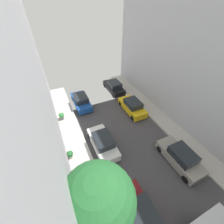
{
  "coord_description": "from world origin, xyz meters",
  "views": [
    {
      "loc": [
        -5.55,
        0.99,
        11.58
      ],
      "look_at": [
        0.09,
        13.02,
        0.5
      ],
      "focal_mm": 23.26,
      "sensor_mm": 36.0,
      "label": 1
    }
  ],
  "objects_px": {
    "parked_car_right_1": "(180,157)",
    "parked_car_right_2": "(132,106)",
    "potted_plant_3": "(61,116)",
    "potted_plant_2": "(70,154)",
    "parked_car_right_3": "(114,87)",
    "parked_car_left_4": "(81,101)",
    "parked_car_left_3": "(103,143)",
    "parked_car_left_2": "(142,217)",
    "street_tree_0": "(98,200)",
    "potted_plant_4": "(86,198)"
  },
  "relations": [
    {
      "from": "parked_car_right_2",
      "to": "potted_plant_4",
      "type": "xyz_separation_m",
      "value": [
        -8.22,
        -7.43,
        -0.14
      ]
    },
    {
      "from": "parked_car_left_2",
      "to": "parked_car_left_4",
      "type": "bearing_deg",
      "value": 90.0
    },
    {
      "from": "parked_car_right_2",
      "to": "potted_plant_2",
      "type": "bearing_deg",
      "value": -157.65
    },
    {
      "from": "potted_plant_3",
      "to": "potted_plant_4",
      "type": "bearing_deg",
      "value": -90.07
    },
    {
      "from": "parked_car_left_2",
      "to": "street_tree_0",
      "type": "bearing_deg",
      "value": 165.93
    },
    {
      "from": "parked_car_right_2",
      "to": "potted_plant_2",
      "type": "height_order",
      "value": "parked_car_right_2"
    },
    {
      "from": "parked_car_left_2",
      "to": "parked_car_left_4",
      "type": "distance_m",
      "value": 13.76
    },
    {
      "from": "parked_car_left_4",
      "to": "potted_plant_2",
      "type": "relative_size",
      "value": 5.26
    },
    {
      "from": "parked_car_right_2",
      "to": "parked_car_right_1",
      "type": "bearing_deg",
      "value": -90.0
    },
    {
      "from": "parked_car_left_3",
      "to": "potted_plant_3",
      "type": "bearing_deg",
      "value": 116.7
    },
    {
      "from": "parked_car_right_1",
      "to": "parked_car_right_2",
      "type": "bearing_deg",
      "value": 90.0
    },
    {
      "from": "parked_car_left_3",
      "to": "street_tree_0",
      "type": "distance_m",
      "value": 7.5
    },
    {
      "from": "potted_plant_3",
      "to": "potted_plant_4",
      "type": "relative_size",
      "value": 1.14
    },
    {
      "from": "parked_car_right_2",
      "to": "potted_plant_3",
      "type": "height_order",
      "value": "parked_car_right_2"
    },
    {
      "from": "parked_car_left_4",
      "to": "potted_plant_3",
      "type": "height_order",
      "value": "parked_car_left_4"
    },
    {
      "from": "parked_car_left_2",
      "to": "potted_plant_4",
      "type": "distance_m",
      "value": 3.82
    },
    {
      "from": "parked_car_right_2",
      "to": "potted_plant_4",
      "type": "bearing_deg",
      "value": -137.88
    },
    {
      "from": "parked_car_left_4",
      "to": "potted_plant_2",
      "type": "xyz_separation_m",
      "value": [
        -3.06,
        -7.24,
        -0.13
      ]
    },
    {
      "from": "parked_car_right_3",
      "to": "potted_plant_3",
      "type": "distance_m",
      "value": 8.82
    },
    {
      "from": "potted_plant_3",
      "to": "parked_car_right_1",
      "type": "bearing_deg",
      "value": -50.09
    },
    {
      "from": "parked_car_left_4",
      "to": "parked_car_right_2",
      "type": "distance_m",
      "value": 6.58
    },
    {
      "from": "parked_car_right_1",
      "to": "potted_plant_2",
      "type": "xyz_separation_m",
      "value": [
        -8.46,
        4.37,
        -0.13
      ]
    },
    {
      "from": "parked_car_right_3",
      "to": "potted_plant_4",
      "type": "xyz_separation_m",
      "value": [
        -8.22,
        -12.62,
        -0.14
      ]
    },
    {
      "from": "parked_car_right_1",
      "to": "potted_plant_4",
      "type": "xyz_separation_m",
      "value": [
        -8.22,
        0.42,
        -0.14
      ]
    },
    {
      "from": "parked_car_left_2",
      "to": "street_tree_0",
      "type": "distance_m",
      "value": 4.83
    },
    {
      "from": "parked_car_right_1",
      "to": "potted_plant_3",
      "type": "relative_size",
      "value": 4.64
    },
    {
      "from": "parked_car_left_3",
      "to": "potted_plant_3",
      "type": "height_order",
      "value": "parked_car_left_3"
    },
    {
      "from": "parked_car_left_2",
      "to": "parked_car_right_3",
      "type": "xyz_separation_m",
      "value": [
        5.4,
        15.19,
        0.0
      ]
    },
    {
      "from": "parked_car_right_1",
      "to": "parked_car_right_2",
      "type": "xyz_separation_m",
      "value": [
        0.0,
        7.84,
        0.0
      ]
    },
    {
      "from": "parked_car_left_3",
      "to": "parked_car_right_1",
      "type": "bearing_deg",
      "value": -38.07
    },
    {
      "from": "parked_car_left_3",
      "to": "potted_plant_4",
      "type": "height_order",
      "value": "parked_car_left_3"
    },
    {
      "from": "parked_car_right_1",
      "to": "potted_plant_2",
      "type": "bearing_deg",
      "value": 152.69
    },
    {
      "from": "parked_car_left_2",
      "to": "parked_car_left_3",
      "type": "relative_size",
      "value": 1.0
    },
    {
      "from": "parked_car_right_1",
      "to": "potted_plant_3",
      "type": "bearing_deg",
      "value": 129.91
    },
    {
      "from": "parked_car_right_1",
      "to": "parked_car_right_3",
      "type": "height_order",
      "value": "same"
    },
    {
      "from": "potted_plant_2",
      "to": "potted_plant_3",
      "type": "xyz_separation_m",
      "value": [
        0.25,
        5.44,
        0.07
      ]
    },
    {
      "from": "parked_car_left_2",
      "to": "potted_plant_3",
      "type": "bearing_deg",
      "value": 103.2
    },
    {
      "from": "parked_car_left_3",
      "to": "street_tree_0",
      "type": "xyz_separation_m",
      "value": [
        -2.42,
        -5.78,
        4.13
      ]
    },
    {
      "from": "parked_car_left_3",
      "to": "potted_plant_4",
      "type": "bearing_deg",
      "value": -126.46
    },
    {
      "from": "parked_car_left_3",
      "to": "parked_car_left_2",
      "type": "bearing_deg",
      "value": -90.0
    },
    {
      "from": "parked_car_right_3",
      "to": "potted_plant_4",
      "type": "distance_m",
      "value": 15.06
    },
    {
      "from": "parked_car_right_2",
      "to": "potted_plant_4",
      "type": "relative_size",
      "value": 5.31
    },
    {
      "from": "parked_car_left_3",
      "to": "parked_car_left_4",
      "type": "relative_size",
      "value": 1.0
    },
    {
      "from": "potted_plant_2",
      "to": "parked_car_right_3",
      "type": "bearing_deg",
      "value": 45.7
    },
    {
      "from": "potted_plant_2",
      "to": "parked_car_right_1",
      "type": "bearing_deg",
      "value": -27.31
    },
    {
      "from": "street_tree_0",
      "to": "potted_plant_3",
      "type": "distance_m",
      "value": 12.12
    },
    {
      "from": "parked_car_right_3",
      "to": "potted_plant_3",
      "type": "bearing_deg",
      "value": -158.55
    },
    {
      "from": "parked_car_left_3",
      "to": "parked_car_right_1",
      "type": "xyz_separation_m",
      "value": [
        5.4,
        -4.23,
        0.0
      ]
    },
    {
      "from": "parked_car_right_3",
      "to": "parked_car_right_2",
      "type": "bearing_deg",
      "value": -90.0
    },
    {
      "from": "parked_car_right_2",
      "to": "potted_plant_2",
      "type": "relative_size",
      "value": 5.26
    }
  ]
}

